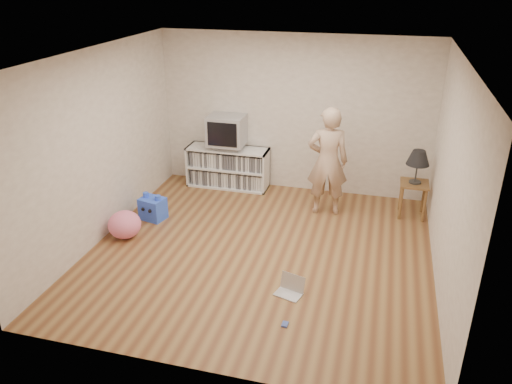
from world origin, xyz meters
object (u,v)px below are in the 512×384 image
object	(u,v)px
plush_blue	(153,208)
laptop	(291,288)
side_table	(414,191)
person	(328,162)
table_lamp	(418,158)
plush_pink	(125,225)
media_unit	(228,167)
dvd_deck	(227,146)
crt_tv	(227,130)

from	to	relation	value
plush_blue	laptop	bearing A→B (deg)	-15.87
side_table	person	distance (m)	1.39
table_lamp	plush_pink	size ratio (longest dim) A/B	1.11
media_unit	laptop	size ratio (longest dim) A/B	3.87
dvd_deck	side_table	world-z (taller)	dvd_deck
media_unit	dvd_deck	size ratio (longest dim) A/B	3.11
crt_tv	table_lamp	size ratio (longest dim) A/B	1.17
side_table	plush_blue	bearing A→B (deg)	-163.63
crt_tv	plush_blue	world-z (taller)	crt_tv
dvd_deck	side_table	xyz separation A→B (m)	(3.08, -0.37, -0.32)
media_unit	crt_tv	world-z (taller)	crt_tv
table_lamp	laptop	size ratio (longest dim) A/B	1.42
dvd_deck	plush_pink	size ratio (longest dim) A/B	0.97
plush_pink	laptop	bearing A→B (deg)	-15.69
side_table	table_lamp	xyz separation A→B (m)	(0.00, 0.00, 0.53)
dvd_deck	laptop	size ratio (longest dim) A/B	1.24
table_lamp	plush_pink	xyz separation A→B (m)	(-3.94, -1.74, -0.74)
side_table	plush_pink	xyz separation A→B (m)	(-3.94, -1.74, -0.22)
media_unit	side_table	xyz separation A→B (m)	(3.08, -0.39, 0.07)
laptop	plush_pink	world-z (taller)	plush_pink
dvd_deck	table_lamp	size ratio (longest dim) A/B	0.87
dvd_deck	laptop	world-z (taller)	dvd_deck
plush_pink	side_table	bearing A→B (deg)	23.83
side_table	table_lamp	distance (m)	0.53
side_table	plush_pink	size ratio (longest dim) A/B	1.19
plush_blue	table_lamp	bearing A→B (deg)	29.60
table_lamp	crt_tv	bearing A→B (deg)	173.21
crt_tv	plush_blue	xyz separation A→B (m)	(-0.73, -1.48, -0.84)
media_unit	plush_pink	bearing A→B (deg)	-112.05
table_lamp	dvd_deck	bearing A→B (deg)	173.15
crt_tv	side_table	xyz separation A→B (m)	(3.08, -0.37, -0.60)
side_table	plush_pink	distance (m)	4.31
dvd_deck	plush_pink	bearing A→B (deg)	-112.20
dvd_deck	table_lamp	xyz separation A→B (m)	(3.08, -0.37, 0.21)
person	plush_pink	xyz separation A→B (m)	(-2.64, -1.51, -0.65)
laptop	plush_blue	xyz separation A→B (m)	(-2.40, 1.33, 0.12)
laptop	table_lamp	bearing A→B (deg)	76.32
media_unit	person	size ratio (longest dim) A/B	0.83
crt_tv	plush_pink	distance (m)	2.42
dvd_deck	table_lamp	bearing A→B (deg)	-6.85
dvd_deck	plush_pink	world-z (taller)	dvd_deck
person	laptop	world-z (taller)	person
crt_tv	plush_blue	bearing A→B (deg)	-116.07
table_lamp	person	size ratio (longest dim) A/B	0.30
plush_blue	plush_pink	world-z (taller)	plush_blue
side_table	plush_blue	world-z (taller)	side_table
crt_tv	laptop	world-z (taller)	crt_tv
media_unit	plush_blue	xyz separation A→B (m)	(-0.73, -1.50, -0.17)
media_unit	person	bearing A→B (deg)	-19.00
media_unit	person	world-z (taller)	person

